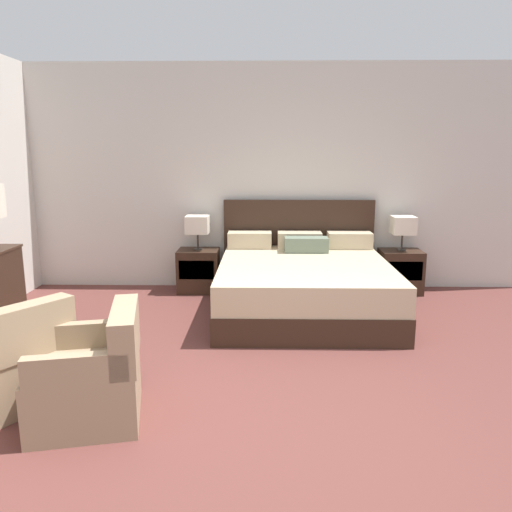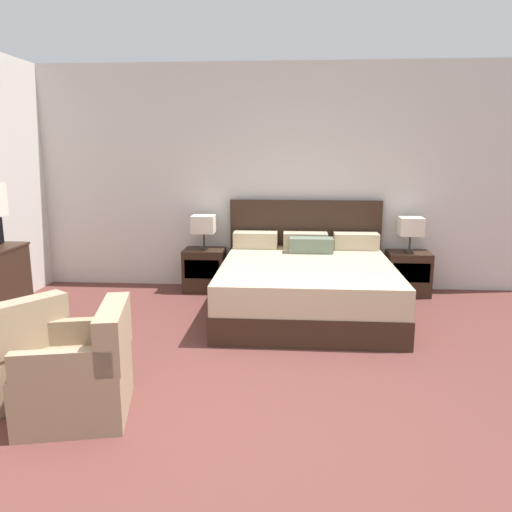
{
  "view_description": "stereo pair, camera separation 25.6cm",
  "coord_description": "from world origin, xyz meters",
  "px_view_note": "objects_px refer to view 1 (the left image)",
  "views": [
    {
      "loc": [
        0.03,
        -2.85,
        1.77
      ],
      "look_at": [
        -0.07,
        1.99,
        0.75
      ],
      "focal_mm": 35.0,
      "sensor_mm": 36.0,
      "label": 1
    },
    {
      "loc": [
        0.28,
        -2.84,
        1.77
      ],
      "look_at": [
        -0.07,
        1.99,
        0.75
      ],
      "focal_mm": 35.0,
      "sensor_mm": 36.0,
      "label": 2
    }
  ],
  "objects_px": {
    "nightstand_right": "(400,271)",
    "table_lamp_right": "(403,225)",
    "bed": "(304,283)",
    "armchair_companion": "(92,379)",
    "table_lamp_left": "(198,225)",
    "nightstand_left": "(199,270)",
    "armchair_by_window": "(12,363)"
  },
  "relations": [
    {
      "from": "nightstand_right",
      "to": "table_lamp_left",
      "type": "bearing_deg",
      "value": 179.97
    },
    {
      "from": "table_lamp_right",
      "to": "armchair_by_window",
      "type": "relative_size",
      "value": 0.45
    },
    {
      "from": "armchair_by_window",
      "to": "bed",
      "type": "bearing_deg",
      "value": 43.66
    },
    {
      "from": "bed",
      "to": "armchair_by_window",
      "type": "height_order",
      "value": "bed"
    },
    {
      "from": "table_lamp_right",
      "to": "armchair_companion",
      "type": "height_order",
      "value": "table_lamp_right"
    },
    {
      "from": "armchair_by_window",
      "to": "table_lamp_left",
      "type": "bearing_deg",
      "value": 71.96
    },
    {
      "from": "nightstand_right",
      "to": "armchair_companion",
      "type": "height_order",
      "value": "armchair_companion"
    },
    {
      "from": "table_lamp_left",
      "to": "armchair_companion",
      "type": "height_order",
      "value": "table_lamp_left"
    },
    {
      "from": "bed",
      "to": "table_lamp_right",
      "type": "relative_size",
      "value": 4.91
    },
    {
      "from": "nightstand_left",
      "to": "nightstand_right",
      "type": "relative_size",
      "value": 1.0
    },
    {
      "from": "armchair_companion",
      "to": "table_lamp_right",
      "type": "bearing_deg",
      "value": 47.63
    },
    {
      "from": "bed",
      "to": "nightstand_right",
      "type": "height_order",
      "value": "bed"
    },
    {
      "from": "bed",
      "to": "nightstand_left",
      "type": "xyz_separation_m",
      "value": [
        -1.29,
        0.78,
        -0.04
      ]
    },
    {
      "from": "bed",
      "to": "table_lamp_left",
      "type": "distance_m",
      "value": 1.6
    },
    {
      "from": "nightstand_right",
      "to": "table_lamp_left",
      "type": "relative_size",
      "value": 1.25
    },
    {
      "from": "table_lamp_right",
      "to": "armchair_companion",
      "type": "bearing_deg",
      "value": -132.37
    },
    {
      "from": "table_lamp_left",
      "to": "armchair_companion",
      "type": "relative_size",
      "value": 0.53
    },
    {
      "from": "nightstand_right",
      "to": "table_lamp_right",
      "type": "xyz_separation_m",
      "value": [
        0.0,
        0.0,
        0.59
      ]
    },
    {
      "from": "nightstand_left",
      "to": "armchair_companion",
      "type": "xyz_separation_m",
      "value": [
        -0.29,
        -3.14,
        0.01
      ]
    },
    {
      "from": "table_lamp_left",
      "to": "armchair_companion",
      "type": "distance_m",
      "value": 3.21
    },
    {
      "from": "table_lamp_left",
      "to": "armchair_by_window",
      "type": "distance_m",
      "value": 3.12
    },
    {
      "from": "table_lamp_left",
      "to": "bed",
      "type": "bearing_deg",
      "value": -31.17
    },
    {
      "from": "bed",
      "to": "nightstand_right",
      "type": "xyz_separation_m",
      "value": [
        1.29,
        0.78,
        -0.04
      ]
    },
    {
      "from": "bed",
      "to": "nightstand_left",
      "type": "relative_size",
      "value": 3.93
    },
    {
      "from": "table_lamp_right",
      "to": "armchair_companion",
      "type": "distance_m",
      "value": 4.29
    },
    {
      "from": "nightstand_left",
      "to": "armchair_by_window",
      "type": "height_order",
      "value": "armchair_by_window"
    },
    {
      "from": "nightstand_right",
      "to": "armchair_companion",
      "type": "relative_size",
      "value": 0.66
    },
    {
      "from": "nightstand_right",
      "to": "armchair_by_window",
      "type": "distance_m",
      "value": 4.57
    },
    {
      "from": "nightstand_left",
      "to": "table_lamp_right",
      "type": "bearing_deg",
      "value": 0.03
    },
    {
      "from": "armchair_companion",
      "to": "nightstand_right",
      "type": "bearing_deg",
      "value": 47.62
    },
    {
      "from": "nightstand_left",
      "to": "table_lamp_right",
      "type": "distance_m",
      "value": 2.64
    },
    {
      "from": "bed",
      "to": "table_lamp_right",
      "type": "height_order",
      "value": "bed"
    }
  ]
}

